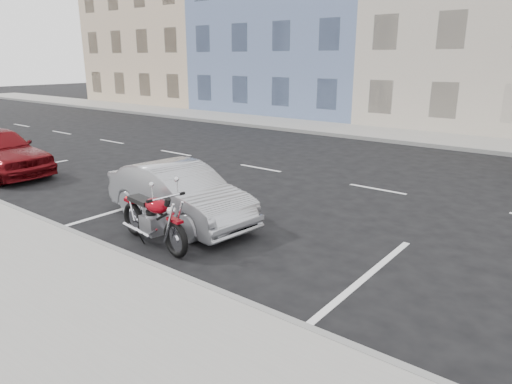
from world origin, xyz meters
TOP-DOWN VIEW (x-y plane):
  - ground at (0.00, 0.00)m, footprint 120.00×120.00m
  - sidewalk_far at (-5.00, 8.70)m, footprint 80.00×3.40m
  - curb_near at (-5.00, -7.00)m, footprint 80.00×0.12m
  - curb_far at (-5.00, 7.00)m, footprint 80.00×0.12m
  - bldg_far_west at (-26.00, 16.30)m, footprint 12.00×12.00m
  - bldg_blue at (-14.00, 16.30)m, footprint 12.00×12.00m
  - motorcycle at (-2.96, -6.36)m, footprint 2.14×0.73m
  - sedan_silver at (-4.31, -5.03)m, footprint 3.93×1.77m

SIDE VIEW (x-z plane):
  - ground at x=0.00m, z-range 0.00..0.00m
  - sidewalk_far at x=-5.00m, z-range 0.00..0.15m
  - curb_near at x=-5.00m, z-range 0.00..0.16m
  - curb_far at x=-5.00m, z-range 0.00..0.16m
  - motorcycle at x=-2.96m, z-range -0.05..1.03m
  - sedan_silver at x=-4.31m, z-range 0.00..1.25m
  - bldg_far_west at x=-26.00m, z-range 0.00..12.00m
  - bldg_blue at x=-14.00m, z-range 0.00..13.00m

